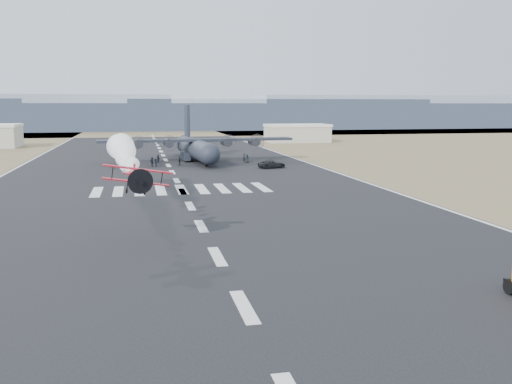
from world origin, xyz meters
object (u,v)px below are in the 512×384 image
object	(u,v)px
crew_d	(180,161)
crew_g	(244,158)
aerobatic_biplane	(137,177)
crew_f	(152,162)
crew_c	(206,161)
crew_a	(214,159)
crew_b	(158,159)
transport_aircraft	(196,147)
support_vehicle	(272,164)
crew_h	(155,163)
hangar_right	(297,133)
crew_e	(247,159)

from	to	relation	value
crew_d	crew_g	xyz separation A→B (m)	(14.15, 4.33, -0.01)
aerobatic_biplane	crew_f	size ratio (longest dim) A/B	3.19
crew_c	crew_f	world-z (taller)	crew_f
crew_f	crew_a	bearing A→B (deg)	81.10
crew_b	crew_f	bearing A→B (deg)	-116.43
transport_aircraft	crew_c	xyz separation A→B (m)	(1.10, -10.24, -2.32)
aerobatic_biplane	transport_aircraft	bearing A→B (deg)	76.74
support_vehicle	crew_g	size ratio (longest dim) A/B	2.96
transport_aircraft	crew_c	world-z (taller)	transport_aircraft
aerobatic_biplane	crew_a	size ratio (longest dim) A/B	3.42
crew_a	crew_h	bearing A→B (deg)	-31.45
transport_aircraft	support_vehicle	bearing A→B (deg)	-56.86
aerobatic_biplane	support_vehicle	size ratio (longest dim) A/B	1.11
transport_aircraft	crew_b	xyz separation A→B (m)	(-8.34, -4.57, -2.21)
support_vehicle	crew_h	size ratio (longest dim) A/B	3.36
crew_b	crew_h	bearing A→B (deg)	-108.64
crew_d	crew_g	world-z (taller)	crew_d
crew_b	crew_g	size ratio (longest dim) A/B	1.02
crew_c	aerobatic_biplane	bearing A→B (deg)	59.76
crew_f	aerobatic_biplane	bearing A→B (deg)	-27.20
hangar_right	crew_c	xyz separation A→B (m)	(-38.41, -67.68, -2.18)
crew_f	crew_h	distance (m)	1.13
crew_a	crew_c	xyz separation A→B (m)	(-2.14, -4.19, -0.05)
support_vehicle	crew_a	distance (m)	15.06
hangar_right	crew_c	size ratio (longest dim) A/B	12.36
hangar_right	crew_b	bearing A→B (deg)	-127.66
hangar_right	crew_a	size ratio (longest dim) A/B	11.66
crew_b	crew_e	world-z (taller)	crew_b
crew_d	crew_g	bearing A→B (deg)	129.67
crew_d	crew_f	bearing A→B (deg)	-65.82
aerobatic_biplane	crew_g	world-z (taller)	aerobatic_biplane
crew_a	crew_b	world-z (taller)	crew_b
crew_c	crew_d	xyz separation A→B (m)	(-5.40, 0.68, 0.10)
aerobatic_biplane	crew_a	world-z (taller)	aerobatic_biplane
crew_b	aerobatic_biplane	bearing A→B (deg)	-104.15
hangar_right	aerobatic_biplane	bearing A→B (deg)	-111.55
crew_e	crew_g	bearing A→B (deg)	-66.51
transport_aircraft	crew_e	distance (m)	12.28
support_vehicle	crew_g	distance (m)	12.61
transport_aircraft	crew_d	world-z (taller)	transport_aircraft
crew_c	crew_f	xyz separation A→B (m)	(-10.91, 0.53, 0.11)
transport_aircraft	crew_e	bearing A→B (deg)	-35.22
crew_b	crew_e	xyz separation A→B (m)	(18.65, -1.71, -0.04)
support_vehicle	crew_a	xyz separation A→B (m)	(-9.88, 11.37, 0.12)
support_vehicle	crew_g	bearing A→B (deg)	-0.95
aerobatic_biplane	crew_d	size ratio (longest dim) A/B	3.23
crew_b	crew_e	size ratio (longest dim) A/B	1.04
aerobatic_biplane	crew_e	bearing A→B (deg)	67.84
hangar_right	crew_h	xyz separation A→B (m)	(-48.72, -68.11, -2.20)
transport_aircraft	crew_f	size ratio (longest dim) A/B	22.43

